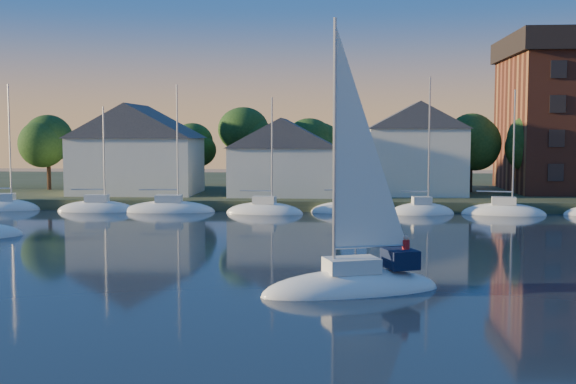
# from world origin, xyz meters

# --- Properties ---
(shoreline_land) EXTENTS (160.00, 50.00, 2.00)m
(shoreline_land) POSITION_xyz_m (0.00, 75.00, 0.00)
(shoreline_land) COLOR #333F25
(shoreline_land) RESTS_ON ground
(wooden_dock) EXTENTS (120.00, 3.00, 1.00)m
(wooden_dock) POSITION_xyz_m (0.00, 52.00, 0.00)
(wooden_dock) COLOR brown
(wooden_dock) RESTS_ON ground
(clubhouse_west) EXTENTS (13.65, 9.45, 9.64)m
(clubhouse_west) POSITION_xyz_m (-22.00, 58.00, 5.93)
(clubhouse_west) COLOR silver
(clubhouse_west) RESTS_ON shoreline_land
(clubhouse_centre) EXTENTS (11.55, 8.40, 8.08)m
(clubhouse_centre) POSITION_xyz_m (-6.00, 57.00, 5.13)
(clubhouse_centre) COLOR silver
(clubhouse_centre) RESTS_ON shoreline_land
(clubhouse_east) EXTENTS (10.50, 8.40, 9.80)m
(clubhouse_east) POSITION_xyz_m (8.00, 59.00, 6.00)
(clubhouse_east) COLOR silver
(clubhouse_east) RESTS_ON shoreline_land
(tree_line) EXTENTS (93.40, 5.40, 8.90)m
(tree_line) POSITION_xyz_m (2.00, 63.00, 7.18)
(tree_line) COLOR #372219
(tree_line) RESTS_ON shoreline_land
(moored_fleet) EXTENTS (87.50, 2.40, 12.05)m
(moored_fleet) POSITION_xyz_m (0.00, 49.00, 0.10)
(moored_fleet) COLOR white
(moored_fleet) RESTS_ON ground
(hero_sailboat) EXTENTS (9.39, 5.74, 13.98)m
(hero_sailboat) POSITION_xyz_m (0.61, 15.40, 0.59)
(hero_sailboat) COLOR white
(hero_sailboat) RESTS_ON ground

